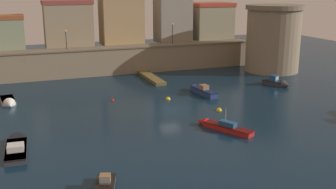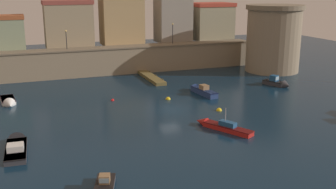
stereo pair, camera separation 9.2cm
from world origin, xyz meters
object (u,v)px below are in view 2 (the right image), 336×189
object	(u,v)px
quay_lamp_1	(173,30)
moored_boat_3	(221,126)
mooring_buoy_1	(219,111)
mooring_buoy_2	(168,99)
moored_boat_4	(278,83)
fortress_tower	(273,38)
moored_boat_5	(9,102)
mooring_buoy_0	(113,101)
moored_boat_1	(201,90)
moored_boat_0	(17,146)
quay_lamp_0	(66,36)

from	to	relation	value
quay_lamp_1	moored_boat_3	size ratio (longest dim) A/B	0.54
moored_boat_3	mooring_buoy_1	size ratio (longest dim) A/B	9.88
mooring_buoy_2	moored_boat_4	bearing A→B (deg)	3.94
fortress_tower	moored_boat_3	distance (m)	34.11
moored_boat_4	moored_boat_5	xyz separation A→B (m)	(-38.85, 3.96, -0.18)
moored_boat_5	mooring_buoy_1	xyz separation A→B (m)	(24.37, -12.33, -0.28)
fortress_tower	mooring_buoy_0	size ratio (longest dim) A/B	25.35
fortress_tower	moored_boat_1	distance (m)	21.86
quay_lamp_1	moored_boat_5	bearing A→B (deg)	-153.74
mooring_buoy_1	mooring_buoy_2	size ratio (longest dim) A/B	1.03
moored_boat_1	moored_boat_3	bearing A→B (deg)	156.79
quay_lamp_1	mooring_buoy_2	world-z (taller)	quay_lamp_1
moored_boat_4	moored_boat_5	world-z (taller)	moored_boat_4
quay_lamp_1	moored_boat_0	size ratio (longest dim) A/B	0.53
moored_boat_3	moored_boat_4	xyz separation A→B (m)	(17.45, 14.45, 0.11)
quay_lamp_0	moored_boat_3	size ratio (longest dim) A/B	0.46
moored_boat_1	moored_boat_3	world-z (taller)	moored_boat_3
quay_lamp_1	moored_boat_5	size ratio (longest dim) A/B	0.70
moored_boat_3	mooring_buoy_2	distance (m)	13.22
moored_boat_0	moored_boat_1	size ratio (longest dim) A/B	1.03
fortress_tower	quay_lamp_1	distance (m)	18.00
moored_boat_4	quay_lamp_0	bearing A→B (deg)	-143.71
quay_lamp_0	mooring_buoy_0	world-z (taller)	quay_lamp_0
moored_boat_1	moored_boat_4	xyz separation A→B (m)	(12.98, 0.00, -0.02)
fortress_tower	quay_lamp_0	world-z (taller)	fortress_tower
moored_boat_0	moored_boat_5	world-z (taller)	moored_boat_0
mooring_buoy_0	moored_boat_4	bearing A→B (deg)	-1.75
moored_boat_4	moored_boat_5	distance (m)	39.05
fortress_tower	moored_boat_0	size ratio (longest dim) A/B	1.66
quay_lamp_0	quay_lamp_1	bearing A→B (deg)	0.00
quay_lamp_1	moored_boat_1	bearing A→B (deg)	-98.13
mooring_buoy_0	mooring_buoy_1	world-z (taller)	mooring_buoy_1
moored_boat_3	moored_boat_5	xyz separation A→B (m)	(-21.40, 18.40, -0.08)
moored_boat_5	mooring_buoy_1	size ratio (longest dim) A/B	7.66
quay_lamp_1	moored_boat_4	xyz separation A→B (m)	(10.42, -17.99, -6.67)
fortress_tower	mooring_buoy_1	size ratio (longest dim) A/B	16.91
mooring_buoy_0	moored_boat_1	bearing A→B (deg)	-3.52
moored_boat_4	mooring_buoy_1	bearing A→B (deg)	-82.15
moored_boat_1	moored_boat_4	bearing A→B (deg)	-96.02
mooring_buoy_0	mooring_buoy_2	world-z (taller)	mooring_buoy_2
moored_boat_4	moored_boat_5	size ratio (longest dim) A/B	0.87
quay_lamp_1	mooring_buoy_2	distance (m)	22.10
quay_lamp_0	moored_boat_5	xyz separation A→B (m)	(-9.54, -14.03, -6.55)
moored_boat_1	mooring_buoy_0	xyz separation A→B (m)	(-12.78, 0.79, -0.48)
moored_boat_0	moored_boat_3	world-z (taller)	moored_boat_3
moored_boat_3	quay_lamp_0	bearing A→B (deg)	-7.54
mooring_buoy_0	mooring_buoy_1	bearing A→B (deg)	-39.05
moored_boat_0	fortress_tower	bearing A→B (deg)	-59.85
quay_lamp_0	moored_boat_4	distance (m)	34.98
fortress_tower	moored_boat_5	world-z (taller)	fortress_tower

